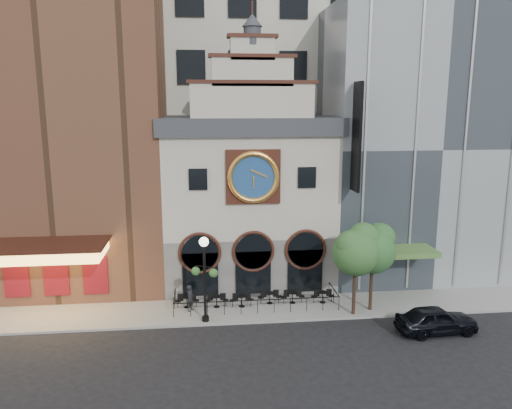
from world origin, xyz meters
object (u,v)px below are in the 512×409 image
at_px(bistro_2, 242,300).
at_px(car_right, 436,320).
at_px(lamppost, 204,270).
at_px(tree_right, 356,249).
at_px(pedestrian, 190,298).
at_px(bistro_4, 293,296).
at_px(tree_left, 374,248).
at_px(bistro_1, 217,300).
at_px(bistro_0, 187,301).
at_px(bistro_3, 270,297).
at_px(bistro_5, 323,296).

bearing_deg(bistro_2, car_right, -22.94).
bearing_deg(lamppost, tree_right, 24.28).
xyz_separation_m(pedestrian, tree_right, (10.35, -1.56, 3.44)).
bearing_deg(bistro_4, lamppost, -159.55).
xyz_separation_m(bistro_4, car_right, (7.69, -4.93, 0.20)).
height_order(bistro_4, tree_right, tree_right).
bearing_deg(tree_left, bistro_1, 171.83).
bearing_deg(bistro_1, car_right, -20.63).
height_order(bistro_0, tree_right, tree_right).
bearing_deg(car_right, bistro_2, 63.88).
distance_m(bistro_3, tree_left, 7.58).
xyz_separation_m(bistro_0, lamppost, (1.19, -2.21, 2.84)).
height_order(bistro_4, lamppost, lamppost).
distance_m(bistro_1, bistro_5, 7.11).
bearing_deg(tree_left, pedestrian, 174.96).
height_order(bistro_1, lamppost, lamppost).
bearing_deg(bistro_4, bistro_3, 176.37).
xyz_separation_m(bistro_3, bistro_5, (3.55, -0.24, 0.00)).
distance_m(bistro_1, bistro_3, 3.56).
distance_m(bistro_3, pedestrian, 5.29).
distance_m(bistro_3, car_right, 10.50).
bearing_deg(lamppost, bistro_4, 44.26).
relative_size(bistro_1, car_right, 0.33).
bearing_deg(bistro_0, bistro_1, -4.90).
bearing_deg(bistro_5, car_right, -40.20).
relative_size(bistro_1, bistro_3, 1.00).
height_order(bistro_1, bistro_4, same).
bearing_deg(tree_right, tree_left, 22.72).
bearing_deg(bistro_2, bistro_4, 3.78).
bearing_deg(tree_left, bistro_2, 170.90).
xyz_separation_m(bistro_2, pedestrian, (-3.33, -0.30, 0.40)).
bearing_deg(bistro_3, pedestrian, -173.18).
xyz_separation_m(bistro_0, bistro_4, (7.01, -0.04, 0.00)).
distance_m(pedestrian, tree_left, 12.14).
height_order(bistro_1, bistro_5, same).
bearing_deg(lamppost, bistro_5, 38.27).
bearing_deg(bistro_2, pedestrian, -174.80).
height_order(bistro_3, bistro_4, same).
relative_size(tree_left, tree_right, 0.97).
bearing_deg(bistro_3, lamppost, -152.18).
xyz_separation_m(bistro_1, tree_right, (8.67, -1.97, 3.84)).
bearing_deg(lamppost, tree_left, 27.10).
distance_m(bistro_1, bistro_4, 5.08).
xyz_separation_m(tree_left, tree_right, (-1.28, -0.54, 0.13)).
xyz_separation_m(bistro_4, lamppost, (-5.82, -2.17, 2.84)).
distance_m(bistro_4, tree_left, 6.32).
height_order(pedestrian, tree_left, tree_left).
xyz_separation_m(car_right, lamppost, (-13.51, 2.76, 2.65)).
relative_size(car_right, pedestrian, 2.75).
xyz_separation_m(bistro_4, bistro_5, (2.03, -0.15, 0.00)).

